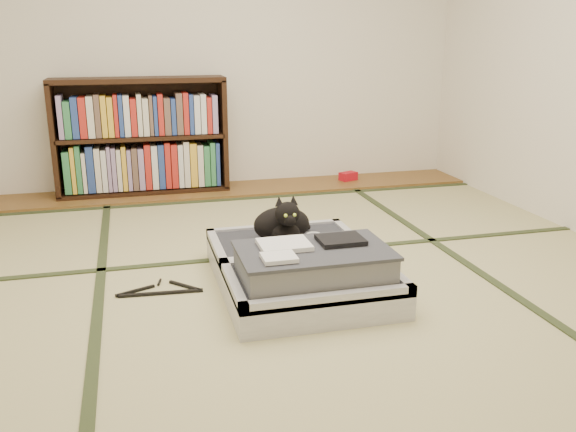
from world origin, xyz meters
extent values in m
plane|color=#C2BE81|center=(0.00, 0.00, 0.00)|extent=(4.50, 4.50, 0.00)
cube|color=brown|center=(0.00, 2.00, 0.01)|extent=(4.00, 0.50, 0.02)
cube|color=red|center=(1.03, 2.03, 0.06)|extent=(0.17, 0.14, 0.07)
plane|color=silver|center=(0.00, 2.25, 1.20)|extent=(4.00, 0.00, 4.00)
cube|color=#2D381E|center=(-1.00, 0.00, 0.00)|extent=(0.05, 4.50, 0.01)
cube|color=#2D381E|center=(1.00, 0.00, 0.00)|extent=(0.05, 4.50, 0.01)
cube|color=#2D381E|center=(0.00, 0.40, 0.00)|extent=(4.00, 0.05, 0.01)
cube|color=#2D381E|center=(0.00, 1.70, 0.00)|extent=(4.00, 0.05, 0.01)
cube|color=black|center=(-1.36, 2.07, 0.47)|extent=(0.04, 0.31, 0.86)
cube|color=black|center=(-0.05, 2.07, 0.47)|extent=(0.04, 0.31, 0.86)
cube|color=black|center=(-0.71, 2.07, 0.03)|extent=(1.34, 0.31, 0.04)
cube|color=black|center=(-0.71, 2.07, 0.91)|extent=(1.34, 0.31, 0.04)
cube|color=black|center=(-0.71, 2.07, 0.47)|extent=(1.28, 0.31, 0.03)
cube|color=black|center=(-0.71, 2.21, 0.47)|extent=(1.34, 0.02, 0.86)
cube|color=gray|center=(-0.71, 2.05, 0.25)|extent=(1.21, 0.21, 0.36)
cube|color=gray|center=(-0.71, 2.05, 0.66)|extent=(1.21, 0.21, 0.33)
cube|color=silver|center=(0.00, -0.33, 0.07)|extent=(0.81, 0.54, 0.14)
cube|color=#2A2B31|center=(0.00, -0.33, 0.11)|extent=(0.72, 0.45, 0.11)
cube|color=silver|center=(0.00, -0.58, 0.15)|extent=(0.81, 0.04, 0.05)
cube|color=silver|center=(0.00, -0.09, 0.15)|extent=(0.81, 0.04, 0.05)
cube|color=silver|center=(-0.38, -0.33, 0.15)|extent=(0.04, 0.54, 0.05)
cube|color=silver|center=(0.38, -0.33, 0.15)|extent=(0.04, 0.54, 0.05)
cube|color=silver|center=(0.00, 0.20, 0.07)|extent=(0.81, 0.54, 0.14)
cube|color=#2A2B31|center=(0.00, 0.20, 0.11)|extent=(0.72, 0.45, 0.11)
cube|color=silver|center=(0.00, -0.04, 0.15)|extent=(0.81, 0.04, 0.05)
cube|color=silver|center=(0.00, 0.45, 0.15)|extent=(0.81, 0.04, 0.05)
cube|color=silver|center=(-0.38, 0.20, 0.15)|extent=(0.04, 0.54, 0.05)
cube|color=silver|center=(0.38, 0.20, 0.15)|extent=(0.04, 0.54, 0.05)
cylinder|color=black|center=(0.00, -0.06, 0.15)|extent=(0.73, 0.03, 0.03)
cube|color=gray|center=(0.00, -0.33, 0.20)|extent=(0.69, 0.42, 0.14)
cube|color=#33343A|center=(0.00, -0.33, 0.28)|extent=(0.71, 0.44, 0.02)
cube|color=silver|center=(-0.13, -0.28, 0.31)|extent=(0.24, 0.19, 0.02)
cube|color=black|center=(0.15, -0.28, 0.31)|extent=(0.21, 0.17, 0.02)
cube|color=silver|center=(-0.20, -0.44, 0.31)|extent=(0.15, 0.13, 0.02)
cube|color=white|center=(-0.24, -0.59, 0.08)|extent=(0.06, 0.01, 0.05)
cube|color=white|center=(-0.11, -0.59, 0.06)|extent=(0.05, 0.01, 0.04)
cube|color=orange|center=(0.27, -0.59, 0.08)|extent=(0.05, 0.01, 0.04)
cube|color=#197F33|center=(0.19, -0.59, 0.10)|extent=(0.04, 0.01, 0.03)
ellipsoid|color=black|center=(-0.02, 0.20, 0.25)|extent=(0.31, 0.20, 0.19)
ellipsoid|color=black|center=(-0.02, 0.11, 0.23)|extent=(0.15, 0.11, 0.11)
ellipsoid|color=black|center=(-0.02, 0.08, 0.35)|extent=(0.13, 0.12, 0.13)
sphere|color=black|center=(-0.02, 0.02, 0.33)|extent=(0.06, 0.06, 0.06)
cone|color=black|center=(-0.06, 0.10, 0.41)|extent=(0.05, 0.06, 0.06)
cone|color=black|center=(0.01, 0.10, 0.41)|extent=(0.05, 0.06, 0.06)
sphere|color=#A5BF33|center=(-0.05, 0.02, 0.35)|extent=(0.02, 0.02, 0.02)
sphere|color=#A5BF33|center=(0.00, 0.02, 0.35)|extent=(0.02, 0.02, 0.02)
cylinder|color=black|center=(0.08, 0.30, 0.18)|extent=(0.19, 0.11, 0.03)
torus|color=white|center=(0.16, 0.21, 0.16)|extent=(0.11, 0.11, 0.02)
torus|color=white|center=(0.16, 0.20, 0.17)|extent=(0.09, 0.09, 0.01)
cube|color=black|center=(-0.70, -0.01, 0.01)|extent=(0.42, 0.05, 0.01)
cube|color=black|center=(-0.82, 0.05, 0.01)|extent=(0.20, 0.10, 0.01)
cube|color=black|center=(-0.58, 0.05, 0.01)|extent=(0.15, 0.16, 0.01)
cylinder|color=black|center=(-0.70, 0.14, 0.01)|extent=(0.03, 0.07, 0.01)
camera|label=1|loc=(-0.79, -2.88, 1.25)|focal=38.00mm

